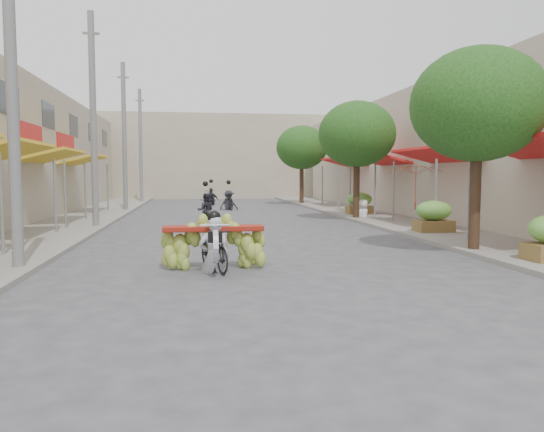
# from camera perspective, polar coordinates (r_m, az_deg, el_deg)

# --- Properties ---
(ground) EXTENTS (120.00, 120.00, 0.00)m
(ground) POSITION_cam_1_polar(r_m,az_deg,el_deg) (9.07, 2.93, -8.51)
(ground) COLOR #525257
(ground) RESTS_ON ground
(sidewalk_left) EXTENTS (4.00, 60.00, 0.12)m
(sidewalk_left) POSITION_cam_1_polar(r_m,az_deg,el_deg) (24.32, -20.90, -0.44)
(sidewalk_left) COLOR gray
(sidewalk_left) RESTS_ON ground
(sidewalk_right) EXTENTS (4.00, 60.00, 0.12)m
(sidewalk_right) POSITION_cam_1_polar(r_m,az_deg,el_deg) (25.30, 11.80, -0.05)
(sidewalk_right) COLOR gray
(sidewalk_right) RESTS_ON ground
(shophouse_row_right) EXTENTS (9.77, 40.00, 6.00)m
(shophouse_row_right) POSITION_cam_1_polar(r_m,az_deg,el_deg) (26.52, 22.91, 6.25)
(shophouse_row_right) COLOR #BCB19C
(shophouse_row_right) RESTS_ON ground
(far_building) EXTENTS (20.00, 6.00, 7.00)m
(far_building) POSITION_cam_1_polar(r_m,az_deg,el_deg) (46.71, -6.35, 6.30)
(far_building) COLOR tan
(far_building) RESTS_ON ground
(utility_pole_near) EXTENTS (0.60, 0.24, 8.00)m
(utility_pole_near) POSITION_cam_1_polar(r_m,az_deg,el_deg) (12.38, -26.23, 13.29)
(utility_pole_near) COLOR slate
(utility_pole_near) RESTS_ON ground
(utility_pole_mid) EXTENTS (0.60, 0.24, 8.00)m
(utility_pole_mid) POSITION_cam_1_polar(r_m,az_deg,el_deg) (21.07, -18.67, 9.70)
(utility_pole_mid) COLOR slate
(utility_pole_mid) RESTS_ON ground
(utility_pole_far) EXTENTS (0.60, 0.24, 8.00)m
(utility_pole_far) POSITION_cam_1_polar(r_m,az_deg,el_deg) (29.95, -15.60, 8.17)
(utility_pole_far) COLOR slate
(utility_pole_far) RESTS_ON ground
(utility_pole_back) EXTENTS (0.60, 0.24, 8.00)m
(utility_pole_back) POSITION_cam_1_polar(r_m,az_deg,el_deg) (38.88, -13.95, 7.33)
(utility_pole_back) COLOR slate
(utility_pole_back) RESTS_ON ground
(street_tree_near) EXTENTS (3.40, 3.40, 5.25)m
(street_tree_near) POSITION_cam_1_polar(r_m,az_deg,el_deg) (14.64, 21.26, 11.05)
(street_tree_near) COLOR #3A2719
(street_tree_near) RESTS_ON ground
(street_tree_mid) EXTENTS (3.40, 3.40, 5.25)m
(street_tree_mid) POSITION_cam_1_polar(r_m,az_deg,el_deg) (23.82, 9.14, 8.67)
(street_tree_mid) COLOR #3A2719
(street_tree_mid) RESTS_ON ground
(street_tree_far) EXTENTS (3.40, 3.40, 5.25)m
(street_tree_far) POSITION_cam_1_polar(r_m,az_deg,el_deg) (35.43, 3.22, 7.35)
(street_tree_far) COLOR #3A2719
(street_tree_far) RESTS_ON ground
(produce_crate_mid) EXTENTS (1.20, 0.88, 1.16)m
(produce_crate_mid) POSITION_cam_1_polar(r_m,az_deg,el_deg) (18.51, 17.01, 0.21)
(produce_crate_mid) COLOR brown
(produce_crate_mid) RESTS_ON ground
(produce_crate_far) EXTENTS (1.20, 0.88, 1.16)m
(produce_crate_far) POSITION_cam_1_polar(r_m,az_deg,el_deg) (25.94, 9.40, 1.54)
(produce_crate_far) COLOR brown
(produce_crate_far) RESTS_ON ground
(banana_motorbike) EXTENTS (2.20, 1.81, 2.19)m
(banana_motorbike) POSITION_cam_1_polar(r_m,az_deg,el_deg) (11.28, -6.28, -2.19)
(banana_motorbike) COLOR black
(banana_motorbike) RESTS_ON ground
(market_umbrella) EXTENTS (2.36, 2.36, 1.69)m
(market_umbrella) POSITION_cam_1_polar(r_m,az_deg,el_deg) (19.69, 15.25, 5.54)
(market_umbrella) COLOR #AC3717
(market_umbrella) RESTS_ON ground
(pedestrian) EXTENTS (0.88, 0.87, 1.57)m
(pedestrian) POSITION_cam_1_polar(r_m,az_deg,el_deg) (24.20, 9.81, 1.77)
(pedestrian) COLOR white
(pedestrian) RESTS_ON ground
(bg_motorbike_a) EXTENTS (0.82, 1.47, 1.95)m
(bg_motorbike_a) POSITION_cam_1_polar(r_m,az_deg,el_deg) (25.52, -7.16, 1.66)
(bg_motorbike_a) COLOR black
(bg_motorbike_a) RESTS_ON ground
(bg_motorbike_b) EXTENTS (1.15, 1.85, 1.95)m
(bg_motorbike_b) POSITION_cam_1_polar(r_m,az_deg,el_deg) (30.21, -4.69, 2.23)
(bg_motorbike_b) COLOR black
(bg_motorbike_b) RESTS_ON ground
(bg_motorbike_c) EXTENTS (1.05, 1.81, 1.95)m
(bg_motorbike_c) POSITION_cam_1_polar(r_m,az_deg,el_deg) (35.12, -6.56, 2.45)
(bg_motorbike_c) COLOR black
(bg_motorbike_c) RESTS_ON ground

